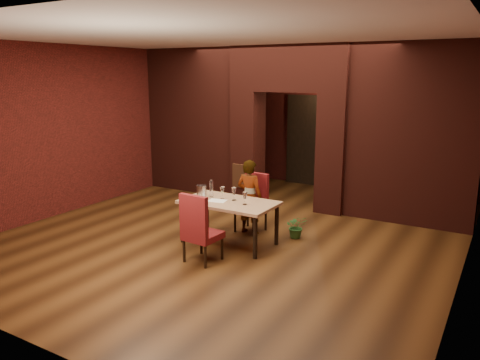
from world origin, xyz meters
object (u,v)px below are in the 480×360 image
object	(u,v)px
wine_glass_a	(222,193)
water_bottle	(211,188)
person_seated	(250,197)
wine_glass_c	(245,198)
chair_far	(251,203)
potted_plant	(296,227)
chair_near	(203,227)
wine_glass_b	(234,194)
dining_table	(229,222)
wine_bucket	(202,191)

from	to	relation	value
wine_glass_a	water_bottle	size ratio (longest dim) A/B	0.69
person_seated	wine_glass_c	size ratio (longest dim) A/B	6.48
chair_far	potted_plant	distance (m)	0.88
chair_near	wine_glass_b	world-z (taller)	chair_near
wine_glass_b	wine_glass_a	bearing A→B (deg)	-176.06
dining_table	water_bottle	world-z (taller)	water_bottle
wine_bucket	chair_far	bearing A→B (deg)	54.66
wine_glass_b	wine_glass_c	size ratio (longest dim) A/B	1.07
wine_glass_b	potted_plant	size ratio (longest dim) A/B	0.54
wine_bucket	potted_plant	distance (m)	1.67
wine_bucket	wine_glass_b	bearing A→B (deg)	10.61
dining_table	chair_far	distance (m)	0.71
chair_near	wine_glass_c	xyz separation A→B (m)	(0.26, 0.76, 0.29)
dining_table	potted_plant	distance (m)	1.14
chair_near	wine_glass_a	distance (m)	0.94
chair_near	water_bottle	size ratio (longest dim) A/B	3.62
wine_glass_a	wine_glass_b	distance (m)	0.21
wine_glass_a	wine_bucket	bearing A→B (deg)	-165.46
wine_glass_c	water_bottle	world-z (taller)	water_bottle
wine_glass_a	wine_bucket	world-z (taller)	wine_bucket
dining_table	wine_bucket	xyz separation A→B (m)	(-0.51, -0.02, 0.45)
chair_near	potted_plant	world-z (taller)	chair_near
potted_plant	wine_glass_a	bearing A→B (deg)	-144.02
chair_near	wine_bucket	distance (m)	1.00
wine_bucket	wine_glass_c	bearing A→B (deg)	-1.39
chair_near	wine_glass_a	bearing A→B (deg)	-71.80
person_seated	wine_glass_a	xyz separation A→B (m)	(-0.20, -0.54, 0.16)
wine_bucket	water_bottle	size ratio (longest dim) A/B	0.70
dining_table	wine_glass_c	bearing A→B (deg)	-7.02
water_bottle	wine_glass_c	bearing A→B (deg)	-10.23
wine_glass_c	person_seated	bearing A→B (deg)	113.56
wine_glass_c	potted_plant	xyz separation A→B (m)	(0.51, 0.82, -0.60)
wine_glass_b	wine_bucket	world-z (taller)	wine_glass_b
chair_near	person_seated	distance (m)	1.41
wine_glass_b	potted_plant	world-z (taller)	wine_glass_b
wine_glass_a	wine_glass_c	bearing A→B (deg)	-12.79
chair_near	person_seated	xyz separation A→B (m)	(-0.02, 1.40, 0.12)
dining_table	potted_plant	world-z (taller)	dining_table
wine_glass_c	potted_plant	size ratio (longest dim) A/B	0.51
chair_far	wine_bucket	world-z (taller)	chair_far
water_bottle	potted_plant	xyz separation A→B (m)	(1.21, 0.70, -0.65)
person_seated	water_bottle	size ratio (longest dim) A/B	4.49
potted_plant	wine_glass_b	bearing A→B (deg)	-137.94
water_bottle	potted_plant	bearing A→B (deg)	29.97
wine_glass_b	wine_bucket	distance (m)	0.56
wine_bucket	water_bottle	bearing A→B (deg)	42.10
dining_table	wine_glass_c	world-z (taller)	wine_glass_c
dining_table	potted_plant	bearing A→B (deg)	44.30
chair_near	wine_glass_c	world-z (taller)	chair_near
person_seated	wine_glass_c	bearing A→B (deg)	115.27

